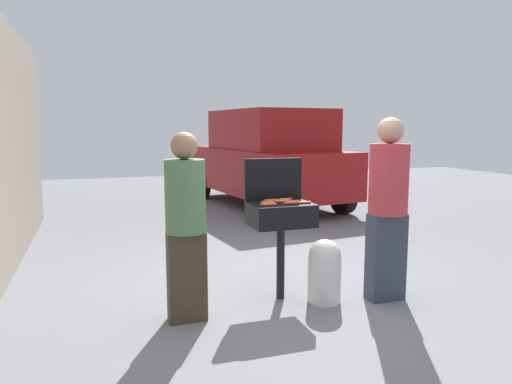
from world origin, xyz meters
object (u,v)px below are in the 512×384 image
object	(u,v)px
bbq_grill	(281,218)
parked_minivan	(267,158)
hot_dog_7	(304,203)
hot_dog_6	(269,203)
hot_dog_11	(282,201)
hot_dog_5	(272,201)
hot_dog_2	(293,202)
hot_dog_10	(267,204)
propane_tank	(324,270)
hot_dog_1	(285,199)
hot_dog_8	(270,205)
hot_dog_3	(283,200)
hot_dog_12	(290,203)
hot_dog_0	(271,200)
person_left	(186,220)
hot_dog_9	(267,202)
person_right	(388,203)
hot_dog_4	(292,202)

from	to	relation	value
bbq_grill	parked_minivan	distance (m)	5.57
bbq_grill	hot_dog_7	size ratio (longest dim) A/B	7.32
hot_dog_6	hot_dog_11	world-z (taller)	same
hot_dog_6	hot_dog_5	bearing A→B (deg)	54.94
hot_dog_2	hot_dog_10	bearing A→B (deg)	-168.11
parked_minivan	propane_tank	bearing A→B (deg)	68.26
hot_dog_1	hot_dog_2	distance (m)	0.15
hot_dog_2	hot_dog_11	distance (m)	0.11
hot_dog_2	hot_dog_8	size ratio (longest dim) A/B	1.00
hot_dog_8	parked_minivan	bearing A→B (deg)	70.34
hot_dog_1	hot_dog_5	bearing A→B (deg)	-158.01
hot_dog_3	hot_dog_2	bearing A→B (deg)	-57.38
hot_dog_12	parked_minivan	xyz separation A→B (m)	(1.71, 5.37, 0.06)
hot_dog_12	hot_dog_0	bearing A→B (deg)	117.51
hot_dog_2	parked_minivan	bearing A→B (deg)	72.73
bbq_grill	person_left	distance (m)	1.00
hot_dog_1	parked_minivan	distance (m)	5.40
hot_dog_7	person_left	distance (m)	1.18
hot_dog_12	propane_tank	xyz separation A→B (m)	(0.31, -0.13, -0.64)
hot_dog_9	person_left	distance (m)	0.89
hot_dog_7	hot_dog_11	world-z (taller)	same
hot_dog_3	hot_dog_11	bearing A→B (deg)	-119.27
hot_dog_12	parked_minivan	distance (m)	5.64
person_right	parked_minivan	size ratio (longest dim) A/B	0.38
bbq_grill	person_right	size ratio (longest dim) A/B	0.54
hot_dog_3	hot_dog_5	xyz separation A→B (m)	(-0.12, -0.02, 0.00)
hot_dog_9	person_right	xyz separation A→B (m)	(1.09, -0.39, -0.00)
hot_dog_2	propane_tank	world-z (taller)	hot_dog_2
hot_dog_10	hot_dog_6	bearing A→B (deg)	51.45
bbq_grill	hot_dog_9	xyz separation A→B (m)	(-0.13, 0.04, 0.16)
hot_dog_2	parked_minivan	size ratio (longest dim) A/B	0.03
hot_dog_2	hot_dog_10	xyz separation A→B (m)	(-0.29, -0.06, 0.00)
bbq_grill	hot_dog_3	xyz separation A→B (m)	(0.06, 0.09, 0.16)
hot_dog_10	person_right	distance (m)	1.17
hot_dog_5	hot_dog_6	distance (m)	0.13
hot_dog_6	hot_dog_10	bearing A→B (deg)	-128.55
parked_minivan	hot_dog_9	bearing A→B (deg)	62.69
parked_minivan	hot_dog_7	bearing A→B (deg)	66.27
hot_dog_1	propane_tank	bearing A→B (deg)	-53.81
hot_dog_10	parked_minivan	bearing A→B (deg)	70.11
hot_dog_4	hot_dog_7	size ratio (longest dim) A/B	1.00
hot_dog_4	hot_dog_2	bearing A→B (deg)	56.78
hot_dog_4	hot_dog_10	size ratio (longest dim) A/B	1.00
hot_dog_9	person_right	distance (m)	1.16
person_left	person_right	bearing A→B (deg)	-12.56
hot_dog_2	person_left	xyz separation A→B (m)	(-1.09, -0.23, -0.07)
hot_dog_2	hot_dog_8	xyz separation A→B (m)	(-0.28, -0.10, 0.00)
hot_dog_1	hot_dog_6	bearing A→B (deg)	-143.94
hot_dog_3	propane_tank	distance (m)	0.78
person_left	hot_dog_7	bearing A→B (deg)	-2.76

